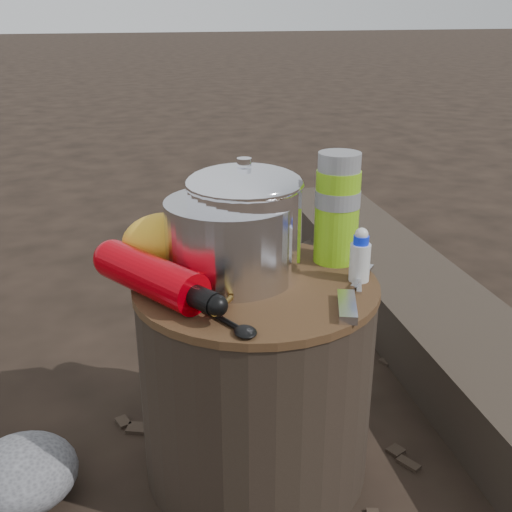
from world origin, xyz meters
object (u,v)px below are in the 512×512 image
object	(u,v)px
log_main	(404,292)
thermos	(337,209)
fuel_bottle	(151,276)
camping_pot	(245,221)
travel_mug	(267,223)
stump	(256,378)

from	to	relation	value
log_main	thermos	world-z (taller)	thermos
fuel_bottle	thermos	xyz separation A→B (m)	(0.39, 0.04, 0.07)
log_main	thermos	size ratio (longest dim) A/B	8.74
camping_pot	thermos	world-z (taller)	thermos
log_main	camping_pot	size ratio (longest dim) A/B	8.94
travel_mug	thermos	bearing A→B (deg)	-47.61
log_main	travel_mug	xyz separation A→B (m)	(-0.59, -0.33, 0.40)
camping_pot	fuel_bottle	world-z (taller)	camping_pot
stump	camping_pot	size ratio (longest dim) A/B	2.13
thermos	travel_mug	bearing A→B (deg)	132.39
stump	fuel_bottle	size ratio (longest dim) A/B	1.48
thermos	travel_mug	world-z (taller)	thermos
stump	log_main	size ratio (longest dim) A/B	0.24
log_main	thermos	bearing A→B (deg)	-129.14
log_main	fuel_bottle	bearing A→B (deg)	-142.57
thermos	camping_pot	bearing A→B (deg)	-178.65
stump	log_main	distance (m)	0.84
fuel_bottle	travel_mug	bearing A→B (deg)	2.31
travel_mug	stump	bearing A→B (deg)	-117.12
camping_pot	log_main	bearing A→B (deg)	33.43
stump	log_main	world-z (taller)	stump
stump	fuel_bottle	world-z (taller)	fuel_bottle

